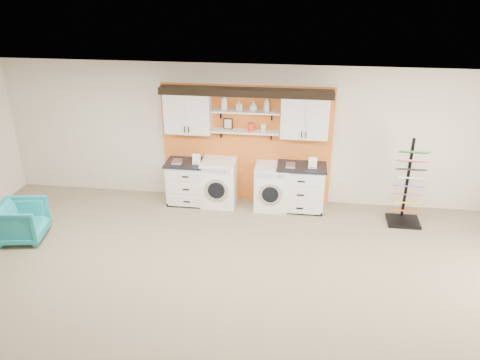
# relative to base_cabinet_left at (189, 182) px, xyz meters

# --- Properties ---
(floor) EXTENTS (10.00, 10.00, 0.00)m
(floor) POSITION_rel_base_cabinet_left_xyz_m (1.13, -3.64, -0.45)
(floor) COLOR gray
(floor) RESTS_ON ground
(ceiling) EXTENTS (10.00, 10.00, 0.00)m
(ceiling) POSITION_rel_base_cabinet_left_xyz_m (1.13, -3.64, 2.35)
(ceiling) COLOR white
(ceiling) RESTS_ON wall_back
(wall_back) EXTENTS (10.00, 0.00, 10.00)m
(wall_back) POSITION_rel_base_cabinet_left_xyz_m (1.13, 0.36, 0.95)
(wall_back) COLOR beige
(wall_back) RESTS_ON floor
(accent_panel) EXTENTS (3.40, 0.07, 2.40)m
(accent_panel) POSITION_rel_base_cabinet_left_xyz_m (1.13, 0.32, 0.75)
(accent_panel) COLOR orange
(accent_panel) RESTS_ON wall_back
(upper_cabinet_left) EXTENTS (0.90, 0.35, 0.84)m
(upper_cabinet_left) POSITION_rel_base_cabinet_left_xyz_m (0.00, 0.15, 1.43)
(upper_cabinet_left) COLOR white
(upper_cabinet_left) RESTS_ON wall_back
(upper_cabinet_right) EXTENTS (0.90, 0.35, 0.84)m
(upper_cabinet_right) POSITION_rel_base_cabinet_left_xyz_m (2.26, 0.15, 1.43)
(upper_cabinet_right) COLOR white
(upper_cabinet_right) RESTS_ON wall_back
(shelf_lower) EXTENTS (1.32, 0.28, 0.03)m
(shelf_lower) POSITION_rel_base_cabinet_left_xyz_m (1.13, 0.16, 1.08)
(shelf_lower) COLOR white
(shelf_lower) RESTS_ON wall_back
(shelf_upper) EXTENTS (1.32, 0.28, 0.03)m
(shelf_upper) POSITION_rel_base_cabinet_left_xyz_m (1.13, 0.16, 1.48)
(shelf_upper) COLOR white
(shelf_upper) RESTS_ON wall_back
(crown_molding) EXTENTS (3.30, 0.41, 0.13)m
(crown_molding) POSITION_rel_base_cabinet_left_xyz_m (1.13, 0.17, 1.88)
(crown_molding) COLOR black
(crown_molding) RESTS_ON wall_back
(picture_frame) EXTENTS (0.18, 0.02, 0.22)m
(picture_frame) POSITION_rel_base_cabinet_left_xyz_m (0.78, 0.21, 1.21)
(picture_frame) COLOR black
(picture_frame) RESTS_ON shelf_lower
(canister_red) EXTENTS (0.11, 0.11, 0.16)m
(canister_red) POSITION_rel_base_cabinet_left_xyz_m (1.23, 0.16, 1.18)
(canister_red) COLOR red
(canister_red) RESTS_ON shelf_lower
(canister_cream) EXTENTS (0.10, 0.10, 0.14)m
(canister_cream) POSITION_rel_base_cabinet_left_xyz_m (1.48, 0.16, 1.17)
(canister_cream) COLOR silver
(canister_cream) RESTS_ON shelf_lower
(base_cabinet_left) EXTENTS (0.91, 0.66, 0.89)m
(base_cabinet_left) POSITION_rel_base_cabinet_left_xyz_m (0.00, 0.00, 0.00)
(base_cabinet_left) COLOR white
(base_cabinet_left) RESTS_ON floor
(base_cabinet_right) EXTENTS (0.96, 0.66, 0.94)m
(base_cabinet_right) POSITION_rel_base_cabinet_left_xyz_m (2.26, -0.00, 0.02)
(base_cabinet_right) COLOR white
(base_cabinet_right) RESTS_ON floor
(washer) EXTENTS (0.68, 0.71, 0.95)m
(washer) POSITION_rel_base_cabinet_left_xyz_m (0.62, -0.00, 0.03)
(washer) COLOR white
(washer) RESTS_ON floor
(dryer) EXTENTS (0.65, 0.71, 0.90)m
(dryer) POSITION_rel_base_cabinet_left_xyz_m (1.68, -0.00, 0.01)
(dryer) COLOR white
(dryer) RESTS_ON floor
(sample_rack) EXTENTS (0.61, 0.51, 1.64)m
(sample_rack) POSITION_rel_base_cabinet_left_xyz_m (4.23, -0.31, 0.08)
(sample_rack) COLOR black
(sample_rack) RESTS_ON floor
(armchair) EXTENTS (0.90, 0.88, 0.71)m
(armchair) POSITION_rel_base_cabinet_left_xyz_m (-2.61, -1.82, -0.09)
(armchair) COLOR teal
(armchair) RESTS_ON floor
(soap_bottle_a) EXTENTS (0.14, 0.14, 0.34)m
(soap_bottle_a) POSITION_rel_base_cabinet_left_xyz_m (0.71, 0.16, 1.67)
(soap_bottle_a) COLOR silver
(soap_bottle_a) RESTS_ON shelf_upper
(soap_bottle_b) EXTENTS (0.12, 0.12, 0.19)m
(soap_bottle_b) POSITION_rel_base_cabinet_left_xyz_m (1.01, 0.16, 1.60)
(soap_bottle_b) COLOR silver
(soap_bottle_b) RESTS_ON shelf_upper
(soap_bottle_c) EXTENTS (0.19, 0.19, 0.19)m
(soap_bottle_c) POSITION_rel_base_cabinet_left_xyz_m (1.28, 0.16, 1.60)
(soap_bottle_c) COLOR silver
(soap_bottle_c) RESTS_ON shelf_upper
(soap_bottle_d) EXTENTS (0.16, 0.16, 0.30)m
(soap_bottle_d) POSITION_rel_base_cabinet_left_xyz_m (1.53, 0.16, 1.65)
(soap_bottle_d) COLOR silver
(soap_bottle_d) RESTS_ON shelf_upper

